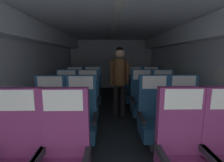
% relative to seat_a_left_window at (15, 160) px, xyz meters
% --- Properties ---
extents(ground, '(3.73, 7.29, 0.02)m').
position_rel_seat_a_left_window_xyz_m(ground, '(1.02, 1.84, -0.48)').
color(ground, '#23282D').
extents(fuselage_shell, '(3.61, 6.94, 2.13)m').
position_rel_seat_a_left_window_xyz_m(fuselage_shell, '(1.02, 2.11, 1.07)').
color(fuselage_shell, silver).
rests_on(fuselage_shell, ground).
extents(seat_a_left_window, '(0.49, 0.48, 1.13)m').
position_rel_seat_a_left_window_xyz_m(seat_a_left_window, '(0.00, 0.00, 0.00)').
color(seat_a_left_window, '#38383D').
rests_on(seat_a_left_window, ground).
extents(seat_a_left_aisle, '(0.49, 0.48, 1.13)m').
position_rel_seat_a_left_window_xyz_m(seat_a_left_aisle, '(0.45, -0.02, 0.00)').
color(seat_a_left_aisle, '#38383D').
rests_on(seat_a_left_aisle, ground).
extents(seat_a_right_window, '(0.49, 0.48, 1.13)m').
position_rel_seat_a_left_window_xyz_m(seat_a_right_window, '(1.59, -0.01, 0.00)').
color(seat_a_right_window, '#38383D').
rests_on(seat_a_right_window, ground).
extents(seat_b_left_window, '(0.49, 0.48, 1.13)m').
position_rel_seat_a_left_window_xyz_m(seat_b_left_window, '(-0.01, 0.89, 0.00)').
color(seat_b_left_window, '#38383D').
rests_on(seat_b_left_window, ground).
extents(seat_b_left_aisle, '(0.49, 0.48, 1.13)m').
position_rel_seat_a_left_window_xyz_m(seat_b_left_aisle, '(0.46, 0.89, 0.00)').
color(seat_b_left_aisle, '#38383D').
rests_on(seat_b_left_aisle, ground).
extents(seat_b_right_aisle, '(0.49, 0.48, 1.13)m').
position_rel_seat_a_left_window_xyz_m(seat_b_right_aisle, '(2.04, 0.90, 0.00)').
color(seat_b_right_aisle, '#38383D').
rests_on(seat_b_right_aisle, ground).
extents(seat_b_right_window, '(0.49, 0.48, 1.13)m').
position_rel_seat_a_left_window_xyz_m(seat_b_right_window, '(1.58, 0.90, 0.00)').
color(seat_b_right_window, '#38383D').
rests_on(seat_b_right_window, ground).
extents(seat_c_left_window, '(0.49, 0.48, 1.13)m').
position_rel_seat_a_left_window_xyz_m(seat_c_left_window, '(0.00, 1.80, 0.00)').
color(seat_c_left_window, '#38383D').
rests_on(seat_c_left_window, ground).
extents(seat_c_left_aisle, '(0.49, 0.48, 1.13)m').
position_rel_seat_a_left_window_xyz_m(seat_c_left_aisle, '(0.45, 1.78, 0.00)').
color(seat_c_left_aisle, '#38383D').
rests_on(seat_c_left_aisle, ground).
extents(seat_c_right_aisle, '(0.49, 0.48, 1.13)m').
position_rel_seat_a_left_window_xyz_m(seat_c_right_aisle, '(2.03, 1.78, 0.00)').
color(seat_c_right_aisle, '#38383D').
rests_on(seat_c_right_aisle, ground).
extents(seat_c_right_window, '(0.49, 0.48, 1.13)m').
position_rel_seat_a_left_window_xyz_m(seat_c_right_window, '(1.59, 1.80, 0.00)').
color(seat_c_right_window, '#38383D').
rests_on(seat_c_right_window, ground).
extents(seat_d_left_window, '(0.49, 0.48, 1.13)m').
position_rel_seat_a_left_window_xyz_m(seat_d_left_window, '(-0.01, 2.69, 0.00)').
color(seat_d_left_window, '#38383D').
rests_on(seat_d_left_window, ground).
extents(seat_d_left_aisle, '(0.49, 0.48, 1.13)m').
position_rel_seat_a_left_window_xyz_m(seat_d_left_aisle, '(0.45, 2.70, 0.00)').
color(seat_d_left_aisle, '#38383D').
rests_on(seat_d_left_aisle, ground).
extents(seat_d_right_aisle, '(0.49, 0.48, 1.13)m').
position_rel_seat_a_left_window_xyz_m(seat_d_right_aisle, '(2.03, 2.69, 0.00)').
color(seat_d_right_aisle, '#38383D').
rests_on(seat_d_right_aisle, ground).
extents(seat_d_right_window, '(0.49, 0.48, 1.13)m').
position_rel_seat_a_left_window_xyz_m(seat_d_right_window, '(1.57, 2.68, 0.00)').
color(seat_d_right_window, '#38383D').
rests_on(seat_d_right_window, ground).
extents(flight_attendant, '(0.43, 0.28, 1.61)m').
position_rel_seat_a_left_window_xyz_m(flight_attendant, '(1.13, 2.11, 0.53)').
color(flight_attendant, black).
rests_on(flight_attendant, ground).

